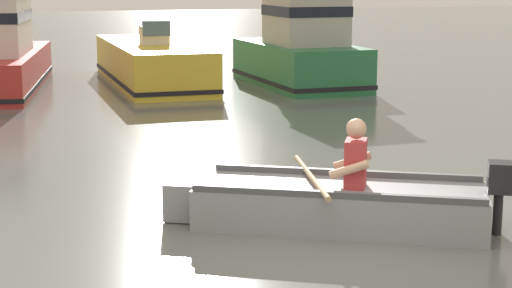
{
  "coord_description": "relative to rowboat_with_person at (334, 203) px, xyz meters",
  "views": [
    {
      "loc": [
        -2.91,
        -6.98,
        2.68
      ],
      "look_at": [
        0.34,
        3.28,
        0.55
      ],
      "focal_mm": 59.81,
      "sensor_mm": 36.0,
      "label": 1
    }
  ],
  "objects": [
    {
      "name": "ground_plane",
      "position": [
        -0.61,
        -1.32,
        -0.25
      ],
      "size": [
        120.0,
        120.0,
        0.0
      ],
      "primitive_type": "plane",
      "color": "slate"
    },
    {
      "name": "rowboat_with_person",
      "position": [
        0.0,
        0.0,
        0.0
      ],
      "size": [
        3.46,
        2.52,
        1.19
      ],
      "color": "gray",
      "rests_on": "ground"
    },
    {
      "name": "moored_boat_yellow",
      "position": [
        0.43,
        12.9,
        0.24
      ],
      "size": [
        2.01,
        6.64,
        1.6
      ],
      "color": "gold",
      "rests_on": "ground"
    },
    {
      "name": "moored_boat_green",
      "position": [
        3.84,
        11.3,
        0.64
      ],
      "size": [
        2.15,
        4.59,
        2.42
      ],
      "color": "#287042",
      "rests_on": "ground"
    }
  ]
}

